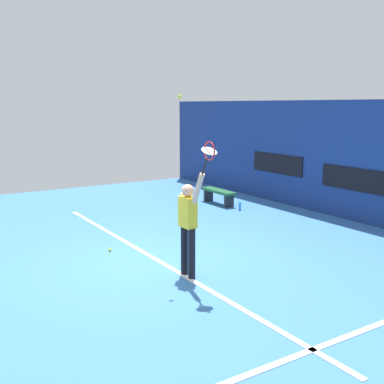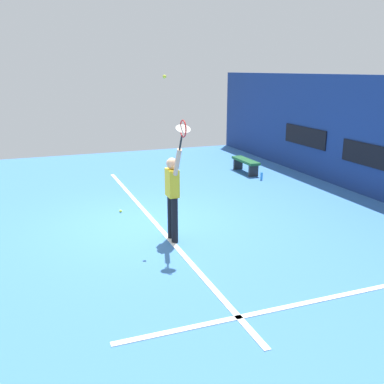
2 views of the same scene
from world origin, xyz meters
TOP-DOWN VIEW (x-y plane):
  - ground_plane at (0.00, 0.00)m, footprint 18.00×18.00m
  - back_wall at (0.00, 6.35)m, footprint 18.00×0.20m
  - sponsor_banner_center at (0.00, 6.23)m, footprint 2.20×0.03m
  - sponsor_banner_portside at (-3.00, 6.23)m, footprint 2.20×0.03m
  - court_baseline at (0.00, 0.28)m, footprint 10.00×0.10m
  - tennis_player at (1.14, 0.34)m, footprint 0.74×0.31m
  - tennis_racket at (1.77, 0.34)m, footprint 0.42×0.27m
  - tennis_ball at (1.00, 0.26)m, footprint 0.07×0.07m
  - court_bench at (-3.73, 4.49)m, footprint 1.40×0.36m
  - water_bottle at (-2.65, 4.49)m, footprint 0.07×0.07m
  - spare_ball at (-1.01, -0.28)m, footprint 0.07×0.07m

SIDE VIEW (x-z plane):
  - ground_plane at x=0.00m, z-range 0.00..0.00m
  - court_baseline at x=0.00m, z-range 0.00..0.01m
  - spare_ball at x=-1.01m, z-range 0.00..0.07m
  - water_bottle at x=-2.65m, z-range 0.00..0.24m
  - court_bench at x=-3.73m, z-range 0.11..0.56m
  - tennis_player at x=1.14m, z-range 0.03..1.98m
  - sponsor_banner_center at x=0.00m, z-range 0.83..1.43m
  - sponsor_banner_portside at x=-3.00m, z-range 0.93..1.53m
  - back_wall at x=0.00m, z-range 0.00..3.19m
  - tennis_racket at x=1.77m, z-range 1.99..2.61m
  - tennis_ball at x=1.00m, z-range 3.16..3.23m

